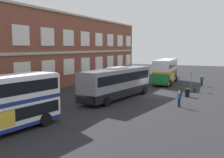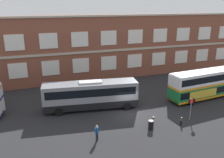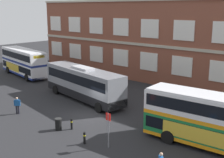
# 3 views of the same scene
# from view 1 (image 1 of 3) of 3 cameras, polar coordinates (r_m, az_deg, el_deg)

# --- Properties ---
(ground_plane) EXTENTS (120.00, 120.00, 0.00)m
(ground_plane) POSITION_cam_1_polar(r_m,az_deg,el_deg) (35.61, 5.31, -3.15)
(ground_plane) COLOR #232326
(brick_terminal_building) EXTENTS (55.25, 8.19, 11.38)m
(brick_terminal_building) POSITION_cam_1_polar(r_m,az_deg,el_deg) (44.66, -13.50, 5.85)
(brick_terminal_building) COLOR brown
(brick_terminal_building) RESTS_ON ground
(double_decker_middle) EXTENTS (11.18, 3.56, 4.07)m
(double_decker_middle) POSITION_cam_1_polar(r_m,az_deg,el_deg) (46.60, 11.36, 1.75)
(double_decker_middle) COLOR #197038
(double_decker_middle) RESTS_ON ground
(touring_coach) EXTENTS (12.25, 4.30, 3.80)m
(touring_coach) POSITION_cam_1_polar(r_m,az_deg,el_deg) (31.74, 1.11, -0.85)
(touring_coach) COLOR gray
(touring_coach) RESTS_ON ground
(waiting_passenger) EXTENTS (0.52, 0.53, 1.70)m
(waiting_passenger) POSITION_cam_1_polar(r_m,az_deg,el_deg) (44.77, 18.54, -0.23)
(waiting_passenger) COLOR black
(waiting_passenger) RESTS_ON ground
(second_passenger) EXTENTS (0.52, 0.53, 1.70)m
(second_passenger) POSITION_cam_1_polar(r_m,az_deg,el_deg) (28.36, 14.08, -3.97)
(second_passenger) COLOR black
(second_passenger) RESTS_ON ground
(bus_stand_flag) EXTENTS (0.44, 0.10, 2.70)m
(bus_stand_flag) POSITION_cam_1_polar(r_m,az_deg,el_deg) (39.70, 16.41, 0.01)
(bus_stand_flag) COLOR slate
(bus_stand_flag) RESTS_ON ground
(station_litter_bin) EXTENTS (0.60, 0.60, 1.03)m
(station_litter_bin) POSITION_cam_1_polar(r_m,az_deg,el_deg) (34.46, 15.70, -2.83)
(station_litter_bin) COLOR black
(station_litter_bin) RESTS_ON ground
(safety_bollard_west) EXTENTS (0.19, 0.19, 0.95)m
(safety_bollard_west) POSITION_cam_1_polar(r_m,az_deg,el_deg) (35.34, 14.57, -2.61)
(safety_bollard_west) COLOR black
(safety_bollard_west) RESTS_ON ground
(safety_bollard_east) EXTENTS (0.19, 0.19, 0.95)m
(safety_bollard_east) POSITION_cam_1_polar(r_m,az_deg,el_deg) (37.99, 17.14, -2.05)
(safety_bollard_east) COLOR black
(safety_bollard_east) RESTS_ON ground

